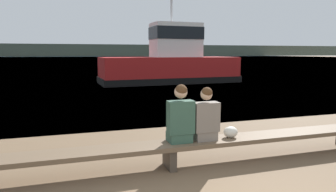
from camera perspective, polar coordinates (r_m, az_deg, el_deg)
name	(u,v)px	position (r m, az deg, el deg)	size (l,w,h in m)	color
water_surface	(78,58)	(127.38, -16.69, 7.02)	(240.00, 240.00, 0.00)	#386084
far_shoreline	(77,50)	(180.78, -16.93, 8.34)	(600.00, 12.00, 6.72)	#424738
bench_main	(170,147)	(5.11, 0.29, -9.73)	(8.32, 0.53, 0.43)	brown
person_left	(180,117)	(5.03, 2.37, -3.96)	(0.44, 0.36, 0.99)	#2D4C3D
person_right	(206,117)	(5.21, 7.18, -4.03)	(0.44, 0.35, 0.93)	#70665B
shopping_bag	(231,132)	(5.51, 11.83, -6.74)	(0.26, 0.22, 0.20)	beige
tugboat_red	(171,64)	(19.74, 0.57, 6.12)	(9.19, 3.68, 6.16)	#A81919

